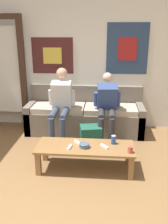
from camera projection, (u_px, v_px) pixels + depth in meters
name	position (u px, v px, depth m)	size (l,w,h in m)	color
wall_back	(74.00, 62.00, 4.81)	(10.00, 0.07, 2.55)	silver
couch	(85.00, 116.00, 4.76)	(2.17, 0.71, 0.85)	#70665B
coffee_table	(85.00, 150.00, 3.46)	(1.35, 0.51, 0.36)	olive
person_seated_adult	(61.00, 103.00, 4.30)	(0.47, 0.90, 1.25)	#384256
person_seated_teen	(107.00, 106.00, 4.27)	(0.47, 0.86, 1.17)	#2D2D33
backpack	(91.00, 139.00, 4.07)	(0.38, 0.36, 0.40)	#1E5642
ceramic_bowl	(84.00, 145.00, 3.39)	(0.14, 0.14, 0.06)	#475B75
pillar_candle	(130.00, 150.00, 3.25)	(0.07, 0.07, 0.10)	#B24C42
drink_can_blue	(113.00, 140.00, 3.49)	(0.07, 0.07, 0.12)	#28479E
game_controller_near_left	(70.00, 147.00, 3.39)	(0.06, 0.15, 0.03)	white
game_controller_near_right	(104.00, 146.00, 3.41)	(0.12, 0.13, 0.03)	white
game_controller_far_center	(77.00, 142.00, 3.53)	(0.12, 0.13, 0.03)	white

